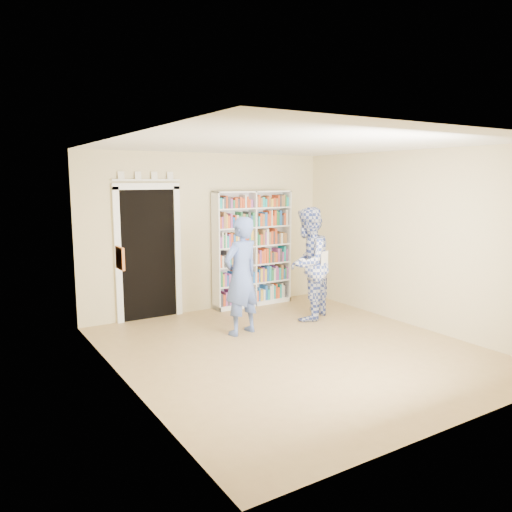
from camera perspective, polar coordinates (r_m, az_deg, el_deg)
The scene contains 11 objects.
floor at distance 6.83m, azimuth 4.29°, elevation -10.58°, with size 5.00×5.00×0.00m, color #9A794A.
ceiling at distance 6.46m, azimuth 4.57°, elevation 12.64°, with size 5.00×5.00×0.00m, color white.
wall_back at distance 8.64m, azimuth -5.41°, elevation 2.68°, with size 4.50×4.50×0.00m, color beige.
wall_left at distance 5.51m, azimuth -14.86°, elevation -1.05°, with size 5.00×5.00×0.00m, color beige.
wall_right at distance 8.04m, azimuth 17.50°, elevation 1.86°, with size 5.00×5.00×0.00m, color beige.
bookshelf at distance 8.92m, azimuth -0.41°, elevation 0.90°, with size 1.50×0.28×2.06m.
doorway at distance 8.21m, azimuth -12.21°, elevation 1.00°, with size 1.10×0.08×2.43m.
wall_art at distance 5.69m, azimuth -15.27°, elevation -0.24°, with size 0.03×0.25×0.25m, color maroon.
man_blue at distance 7.26m, azimuth -1.71°, elevation -2.32°, with size 0.63×0.41×1.73m, color #4E66AD.
man_plaid at distance 8.08m, azimuth 5.93°, elevation -0.90°, with size 0.89×0.69×1.82m, color #304294.
paper_sheet at distance 7.98m, azimuth 7.84°, elevation -0.49°, with size 0.21×0.01×0.29m, color white.
Camera 1 is at (-3.81, -5.20, 2.26)m, focal length 35.00 mm.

